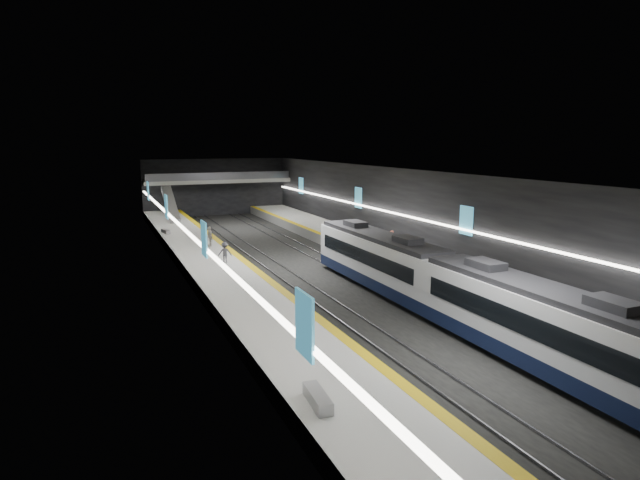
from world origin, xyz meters
name	(u,v)px	position (x,y,z in m)	size (l,w,h in m)	color
ground	(306,267)	(0.00, 0.00, 0.00)	(70.00, 70.00, 0.00)	black
ceiling	(306,172)	(0.00, 0.00, 8.00)	(20.00, 70.00, 0.04)	beige
wall_left	(183,228)	(-10.00, 0.00, 4.00)	(0.04, 70.00, 8.00)	black
wall_right	(410,214)	(10.00, 0.00, 4.00)	(0.04, 70.00, 8.00)	black
wall_back	(216,187)	(0.00, 35.00, 4.00)	(20.00, 0.04, 8.00)	black
platform_left	(217,270)	(-7.50, 0.00, 0.50)	(5.00, 70.00, 1.00)	slate
tile_surface_left	(217,264)	(-7.50, 0.00, 1.01)	(5.00, 70.00, 0.02)	#B6B6B1
tactile_strip_left	(245,261)	(-5.30, 0.00, 1.02)	(0.60, 70.00, 0.02)	yellow
platform_right	(385,254)	(7.50, 0.00, 0.50)	(5.00, 70.00, 1.00)	slate
tile_surface_right	(385,249)	(7.50, 0.00, 1.01)	(5.00, 70.00, 0.02)	#B6B6B1
tactile_strip_right	(363,251)	(5.30, 0.00, 1.02)	(0.60, 70.00, 0.02)	yellow
rails	(306,267)	(0.00, 0.00, 0.06)	(6.52, 70.00, 0.12)	gray
train	(441,283)	(2.50, -15.34, 2.20)	(2.69, 30.04, 3.60)	#0D1632
ad_posters	(302,213)	(0.00, 1.00, 4.50)	(19.94, 53.50, 2.20)	#409DC0
cove_light_left	(186,230)	(-9.80, 0.00, 3.80)	(0.25, 68.60, 0.12)	white
cove_light_right	(408,216)	(9.80, 0.00, 3.80)	(0.25, 68.60, 0.12)	white
mezzanine_bridge	(219,181)	(0.00, 32.93, 5.04)	(20.00, 3.00, 1.50)	gray
escalator	(170,204)	(-7.50, 26.00, 2.90)	(1.20, 8.00, 0.60)	#99999E
bench_left_near	(318,399)	(-9.04, -23.99, 1.25)	(0.56, 2.01, 0.49)	#99999E
bench_left_far	(166,231)	(-9.39, 16.02, 1.20)	(0.45, 1.61, 0.39)	#99999E
bench_right_near	(518,282)	(9.50, -14.13, 1.24)	(0.55, 1.97, 0.48)	#99999E
bench_right_far	(343,226)	(8.96, 11.75, 1.24)	(0.54, 1.95, 0.48)	#99999E
passenger_right_a	(392,241)	(7.36, -1.45, 1.94)	(0.69, 0.45, 1.88)	#D1644E
passenger_right_b	(519,293)	(6.21, -17.75, 1.84)	(0.82, 0.64, 1.68)	#5480B7
passenger_left_a	(210,236)	(-6.55, 7.28, 1.91)	(1.06, 0.44, 1.81)	#BAB3AA
passenger_left_b	(225,253)	(-6.84, 0.09, 1.82)	(1.06, 0.61, 1.64)	#47464F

